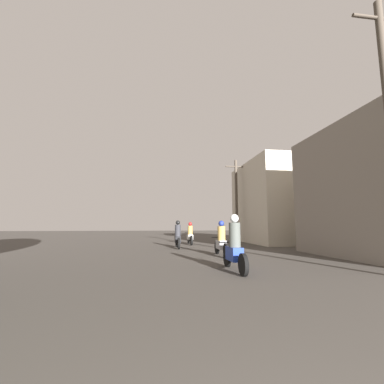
{
  "coord_description": "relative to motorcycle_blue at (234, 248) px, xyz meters",
  "views": [
    {
      "loc": [
        -0.88,
        0.37,
        1.27
      ],
      "look_at": [
        1.63,
        18.19,
        3.59
      ],
      "focal_mm": 24.0,
      "sensor_mm": 36.0,
      "label": 1
    }
  ],
  "objects": [
    {
      "name": "motorcycle_blue",
      "position": [
        0.0,
        0.0,
        0.0
      ],
      "size": [
        0.6,
        2.05,
        1.58
      ],
      "rotation": [
        0.0,
        0.0,
        -0.02
      ],
      "color": "black",
      "rests_on": "ground_plane"
    },
    {
      "name": "motorcycle_silver",
      "position": [
        0.52,
        3.49,
        -0.04
      ],
      "size": [
        0.6,
        2.05,
        1.46
      ],
      "rotation": [
        0.0,
        0.0,
        -0.15
      ],
      "color": "black",
      "rests_on": "ground_plane"
    },
    {
      "name": "motorcycle_black",
      "position": [
        -0.96,
        7.42,
        -0.01
      ],
      "size": [
        0.6,
        2.02,
        1.53
      ],
      "rotation": [
        0.0,
        0.0,
        0.01
      ],
      "color": "black",
      "rests_on": "ground_plane"
    },
    {
      "name": "motorcycle_white",
      "position": [
        0.08,
        9.99,
        -0.05
      ],
      "size": [
        0.6,
        2.05,
        1.46
      ],
      "rotation": [
        0.0,
        0.0,
        0.14
      ],
      "color": "black",
      "rests_on": "ground_plane"
    },
    {
      "name": "building_right_far",
      "position": [
        7.23,
        10.89,
        2.3
      ],
      "size": [
        5.75,
        7.04,
        5.87
      ],
      "color": "beige",
      "rests_on": "ground_plane"
    },
    {
      "name": "utility_pole_far",
      "position": [
        3.79,
        11.42,
        2.62
      ],
      "size": [
        1.6,
        0.2,
        6.19
      ],
      "color": "#4C4238",
      "rests_on": "ground_plane"
    }
  ]
}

